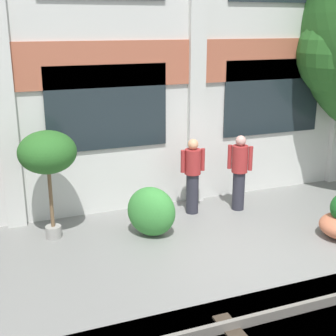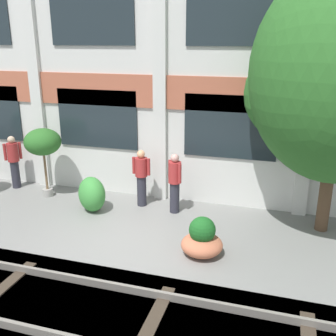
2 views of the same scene
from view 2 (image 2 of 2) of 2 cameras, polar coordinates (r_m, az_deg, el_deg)
ground_plane at (r=9.30m, az=-6.39°, el=-10.68°), size 80.00×80.00×0.00m
apartment_facade at (r=11.02m, az=-0.74°, el=18.09°), size 15.89×0.64×8.95m
rail_tracks at (r=7.56m, az=-14.00°, el=-19.98°), size 23.53×2.80×0.43m
potted_plant_wide_bowl at (r=8.65m, az=4.95°, el=-10.34°), size 0.91×0.91×0.88m
potted_plant_low_pan at (r=11.83m, az=-17.72°, el=3.44°), size 1.05×1.05×2.05m
resident_by_doorway at (r=13.08m, az=-21.48°, el=1.05°), size 0.42×0.38×1.66m
resident_watching_tracks at (r=10.88m, az=-3.88°, el=-1.20°), size 0.53×0.34×1.61m
resident_near_plants at (r=10.41m, az=0.98°, el=-1.96°), size 0.43×0.36×1.64m
topiary_hedge at (r=10.85m, az=-10.99°, el=-3.74°), size 1.16×1.17×0.95m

